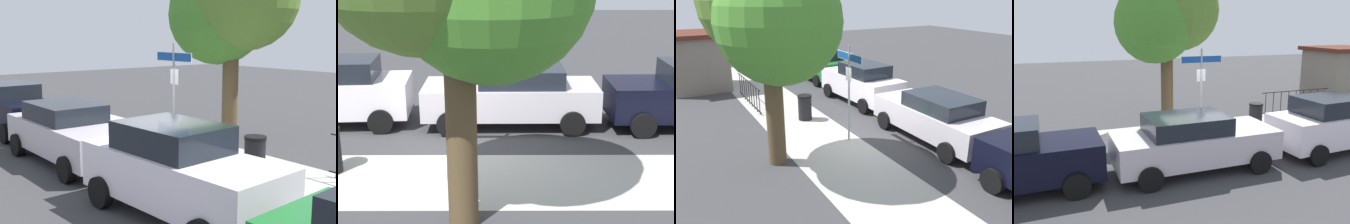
% 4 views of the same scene
% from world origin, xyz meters
% --- Properties ---
extents(ground_plane, '(60.00, 60.00, 0.00)m').
position_xyz_m(ground_plane, '(0.00, 0.00, 0.00)').
color(ground_plane, '#38383A').
extents(sidewalk_strip, '(24.00, 2.60, 0.00)m').
position_xyz_m(sidewalk_strip, '(2.00, 1.30, 0.00)').
color(sidewalk_strip, '#ACA8A1').
rests_on(sidewalk_strip, ground_plane).
extents(street_sign, '(1.51, 0.07, 3.20)m').
position_xyz_m(street_sign, '(0.07, 0.40, 2.21)').
color(street_sign, '#9EA0A5').
rests_on(street_sign, ground_plane).
extents(shade_tree, '(4.27, 3.40, 6.22)m').
position_xyz_m(shade_tree, '(-0.26, 3.03, 4.31)').
color(shade_tree, brown).
rests_on(shade_tree, ground_plane).
extents(car_silver, '(4.58, 2.03, 1.60)m').
position_xyz_m(car_silver, '(-1.25, -2.17, 0.83)').
color(car_silver, silver).
rests_on(car_silver, ground_plane).
extents(car_white, '(4.29, 2.15, 1.78)m').
position_xyz_m(car_white, '(3.55, -2.24, 0.90)').
color(car_white, white).
rests_on(car_white, ground_plane).
extents(iron_fence, '(3.63, 0.04, 1.07)m').
position_xyz_m(iron_fence, '(5.64, 2.30, 0.56)').
color(iron_fence, black).
rests_on(iron_fence, ground_plane).
extents(utility_shed, '(3.13, 3.00, 2.86)m').
position_xyz_m(utility_shed, '(9.45, 3.80, 1.46)').
color(utility_shed, slate).
rests_on(utility_shed, ground_plane).
extents(trash_bin, '(0.55, 0.55, 0.98)m').
position_xyz_m(trash_bin, '(2.65, 0.90, 0.49)').
color(trash_bin, black).
rests_on(trash_bin, ground_plane).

